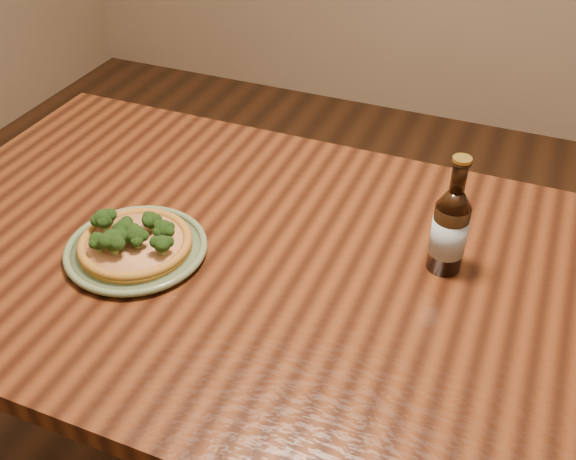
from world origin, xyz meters
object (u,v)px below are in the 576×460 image
at_px(table, 292,301).
at_px(plate, 136,249).
at_px(pizza, 134,241).
at_px(beer_bottle, 450,229).

distance_m(table, plate, 0.31).
relative_size(plate, pizza, 1.26).
bearing_deg(plate, table, 16.18).
height_order(table, plate, plate).
height_order(pizza, beer_bottle, beer_bottle).
relative_size(table, plate, 5.97).
relative_size(pizza, beer_bottle, 0.91).
distance_m(plate, pizza, 0.02).
height_order(plate, pizza, pizza).
relative_size(table, beer_bottle, 6.87).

